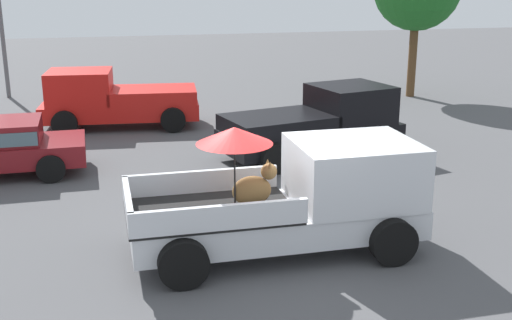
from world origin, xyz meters
The scene contains 4 objects.
ground_plane centered at (0.00, 0.00, 0.00)m, with size 80.00×80.00×0.00m, color #4C4C4F.
pickup_truck_main centered at (0.46, 0.00, 0.97)m, with size 5.05×2.24×2.29m.
pickup_truck_red centered at (-2.43, 10.21, 0.87)m, with size 4.96×2.55×1.80m.
pickup_truck_far centered at (2.72, 5.64, 0.87)m, with size 5.08×3.00×1.80m.
Camera 1 is at (-2.82, -10.01, 4.73)m, focal length 45.15 mm.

